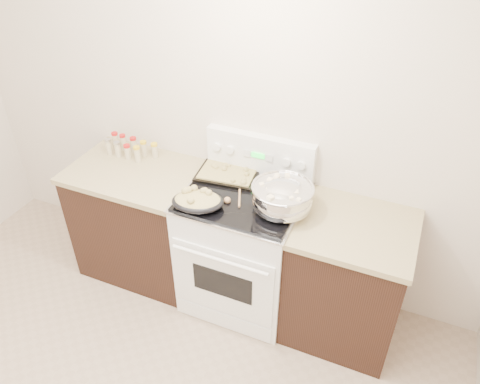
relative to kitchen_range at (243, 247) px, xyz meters
The scene contains 9 objects.
counter_left 0.83m from the kitchen_range, behind, with size 0.93×0.67×0.92m.
counter_right 0.73m from the kitchen_range, ahead, with size 0.73×0.67×0.92m.
kitchen_range is the anchor object (origin of this frame).
mixing_bowl 0.61m from the kitchen_range, 10.28° to the right, with size 0.39×0.39×0.22m.
roasting_pan 0.59m from the kitchen_range, 132.82° to the right, with size 0.38×0.31×0.11m.
baking_sheet 0.53m from the kitchen_range, 138.48° to the left, with size 0.44×0.33×0.06m.
wooden_spoon 0.47m from the kitchen_range, 123.18° to the right, with size 0.12×0.27×0.04m.
blue_ladle 0.55m from the kitchen_range, 11.28° to the right, with size 0.23×0.17×0.09m.
spice_jars 1.11m from the kitchen_range, behind, with size 0.39×0.15×0.13m.
Camera 1 is at (1.29, -0.82, 2.72)m, focal length 35.00 mm.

